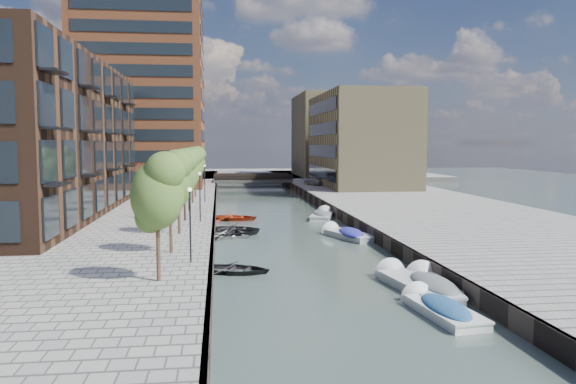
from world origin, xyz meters
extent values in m
plane|color=#38473F|center=(0.00, 40.00, 0.00)|extent=(300.00, 300.00, 0.00)
cube|color=gray|center=(16.00, 40.00, 0.50)|extent=(20.00, 140.00, 1.00)
cube|color=#332823|center=(-6.10, 40.00, 0.50)|extent=(0.25, 140.00, 1.00)
cube|color=#332823|center=(6.10, 40.00, 0.50)|extent=(0.25, 140.00, 1.00)
cube|color=gray|center=(0.00, 100.00, 0.50)|extent=(80.00, 40.00, 1.00)
cube|color=#321E13|center=(-20.00, 30.00, 8.00)|extent=(8.00, 38.00, 14.00)
cube|color=brown|center=(-17.00, 65.00, 16.00)|extent=(18.00, 18.00, 30.00)
cube|color=#8C7E56|center=(16.00, 62.00, 8.00)|extent=(12.00, 25.00, 14.00)
cube|color=#8C7E56|center=(16.00, 88.00, 9.00)|extent=(12.00, 20.00, 16.00)
cube|color=gray|center=(0.00, 72.00, 1.30)|extent=(13.00, 6.00, 0.60)
cube|color=#332823|center=(0.00, 69.20, 1.90)|extent=(13.00, 0.40, 0.80)
cube|color=#332823|center=(0.00, 74.80, 1.90)|extent=(13.00, 0.40, 0.80)
cylinder|color=#382619|center=(-8.50, 4.00, 2.60)|extent=(0.20, 0.20, 3.20)
ellipsoid|color=#385720|center=(-8.50, 4.00, 5.33)|extent=(2.50, 2.50, 3.25)
cylinder|color=#382619|center=(-8.50, 11.00, 2.60)|extent=(0.20, 0.20, 3.20)
ellipsoid|color=#385720|center=(-8.50, 11.00, 5.33)|extent=(2.50, 2.50, 3.25)
cylinder|color=#382619|center=(-8.50, 18.00, 2.60)|extent=(0.20, 0.20, 3.20)
ellipsoid|color=#385720|center=(-8.50, 18.00, 5.33)|extent=(2.50, 2.50, 3.25)
cylinder|color=#382619|center=(-8.50, 25.00, 2.60)|extent=(0.20, 0.20, 3.20)
ellipsoid|color=#385720|center=(-8.50, 25.00, 5.33)|extent=(2.50, 2.50, 3.25)
cylinder|color=#382619|center=(-8.50, 32.00, 2.60)|extent=(0.20, 0.20, 3.20)
ellipsoid|color=#385720|center=(-8.50, 32.00, 5.33)|extent=(2.50, 2.50, 3.25)
cylinder|color=#382619|center=(-8.50, 39.00, 2.60)|extent=(0.20, 0.20, 3.20)
ellipsoid|color=#385720|center=(-8.50, 39.00, 5.33)|extent=(2.50, 2.50, 3.25)
cylinder|color=#382619|center=(-8.50, 46.00, 2.60)|extent=(0.20, 0.20, 3.20)
ellipsoid|color=#385720|center=(-8.50, 46.00, 5.33)|extent=(2.50, 2.50, 3.25)
cylinder|color=black|center=(-7.20, 8.00, 3.00)|extent=(0.10, 0.10, 4.00)
sphere|color=#FFF2CC|center=(-7.20, 8.00, 5.00)|extent=(0.24, 0.24, 0.24)
cylinder|color=black|center=(-7.20, 24.00, 3.00)|extent=(0.10, 0.10, 4.00)
sphere|color=#FFF2CC|center=(-7.20, 24.00, 5.00)|extent=(0.24, 0.24, 0.24)
cylinder|color=black|center=(-7.20, 40.00, 3.00)|extent=(0.10, 0.10, 4.00)
sphere|color=#FFF2CC|center=(-7.20, 40.00, 5.00)|extent=(0.24, 0.24, 0.24)
imported|color=black|center=(-4.74, 9.48, 0.00)|extent=(4.88, 4.12, 0.86)
imported|color=black|center=(-4.29, 24.91, 0.00)|extent=(4.92, 4.07, 0.88)
imported|color=#A72F12|center=(-4.28, 31.89, 0.00)|extent=(5.37, 4.35, 0.98)
imported|color=silver|center=(-5.19, 21.42, 0.00)|extent=(4.70, 3.88, 0.85)
imported|color=black|center=(-4.69, 22.44, 0.00)|extent=(5.77, 4.76, 1.04)
cube|color=white|center=(4.04, 0.00, 0.05)|extent=(2.19, 4.69, 0.64)
cube|color=white|center=(4.04, 0.00, 0.39)|extent=(2.28, 4.80, 0.10)
cone|color=white|center=(3.78, 2.25, 0.10)|extent=(1.76, 1.07, 1.67)
ellipsoid|color=navy|center=(4.04, 0.00, 0.44)|extent=(2.05, 4.29, 0.55)
cube|color=silver|center=(4.99, 3.76, 0.06)|extent=(2.71, 5.39, 0.73)
cube|color=silver|center=(4.99, 3.76, 0.45)|extent=(2.82, 5.51, 0.11)
cone|color=silver|center=(5.40, 6.30, 0.11)|extent=(2.04, 1.30, 1.90)
ellipsoid|color=#585D5F|center=(4.99, 3.76, 0.50)|extent=(2.53, 4.93, 0.63)
cube|color=silver|center=(4.42, 4.53, 0.06)|extent=(2.73, 5.42, 0.73)
cube|color=silver|center=(4.42, 4.53, 0.45)|extent=(2.83, 5.54, 0.11)
cone|color=silver|center=(4.00, 7.08, 0.11)|extent=(2.05, 1.31, 1.91)
cube|color=silver|center=(4.66, 20.12, 0.05)|extent=(3.52, 5.23, 0.69)
cube|color=silver|center=(4.66, 20.12, 0.43)|extent=(3.64, 5.36, 0.11)
cone|color=silver|center=(3.75, 22.39, 0.11)|extent=(2.04, 1.57, 1.81)
ellipsoid|color=navy|center=(4.66, 20.12, 0.48)|extent=(3.26, 4.79, 0.60)
cube|color=silver|center=(4.51, 31.95, 0.05)|extent=(3.16, 5.23, 0.70)
cube|color=silver|center=(4.51, 31.95, 0.43)|extent=(3.27, 5.36, 0.11)
cone|color=silver|center=(5.22, 34.31, 0.11)|extent=(2.02, 1.44, 1.82)
ellipsoid|color=#525759|center=(4.51, 31.95, 0.48)|extent=(2.93, 4.79, 0.60)
imported|color=#A7A9AC|center=(9.17, 62.91, 1.73)|extent=(3.22, 4.65, 1.47)
camera|label=1|loc=(-5.61, -22.68, 7.51)|focal=35.00mm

